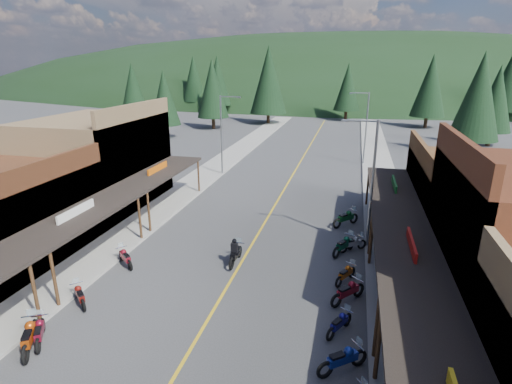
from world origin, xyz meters
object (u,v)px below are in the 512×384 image
Objects in this scene: pine_11 at (479,96)px; pedestrian_east_b at (379,221)px; shop_east_3 at (475,201)px; pine_10 at (212,89)px; pine_4 at (430,86)px; pine_8 at (164,98)px; pine_9 at (496,99)px; bike_east_7 at (339,322)px; streetlight_1 at (223,132)px; pine_2 at (269,80)px; bike_east_9 at (346,273)px; bike_west_6 at (39,331)px; rider_on_bike at (235,253)px; pine_3 at (348,87)px; shop_west_3 at (99,162)px; streetlight_2 at (370,179)px; pine_7 at (194,79)px; bike_west_5 at (29,335)px; bike_east_6 at (343,358)px; pine_0 at (133,85)px; pedestrian_east_a at (399,325)px; pine_5 at (511,79)px; bike_east_12 at (346,217)px; pine_1 at (217,80)px; bike_east_8 at (348,291)px; bike_west_8 at (125,257)px.

pine_11 reaches higher than pedestrian_east_b.
shop_east_3 is 0.94× the size of pine_10.
pine_4 reaches higher than pine_8.
pedestrian_east_b is at bearing -167.12° from shop_east_3.
pine_9 reaches higher than bike_east_7.
pine_2 reaches higher than streetlight_1.
streetlight_1 is 31.46m from pine_11.
pine_11 is 6.59× the size of bike_east_9.
bike_west_6 is 0.89× the size of rider_on_bike.
pine_3 is at bearing -97.76° from pedestrian_east_b.
streetlight_1 is at bearing -149.30° from pine_11.
shop_west_3 is 1.36× the size of streetlight_2.
bike_west_6 is (-10.21, -70.49, -5.93)m from pine_3.
streetlight_2 is 0.64× the size of pine_7.
bike_west_5 is (11.72, -54.94, -6.11)m from pine_10.
pine_0 is at bearing 177.09° from bike_east_6.
shop_east_3 is 35.43m from pine_9.
streetlight_2 is at bearing -87.09° from pine_3.
shop_west_3 is at bearing 152.18° from rider_on_bike.
pine_10 is 0.94× the size of pine_11.
bike_east_9 is at bearing -0.89° from bike_west_6.
bike_east_7 is 1.03× the size of pedestrian_east_a.
pine_0 is 74.82m from bike_west_6.
pine_5 reaches higher than bike_east_12.
pine_1 reaches higher than bike_east_8.
pine_11 reaches higher than bike_east_6.
pine_11 is (60.00, -24.00, 0.70)m from pine_0.
pine_5 is (47.78, 60.70, 4.47)m from shop_west_3.
shop_west_3 is 23.28m from bike_east_7.
pine_2 reaches higher than bike_east_8.
pine_2 is 62.39m from pedestrian_east_a.
bike_east_12 is at bearing -88.23° from pine_3.
pine_5 is (58.00, 2.00, 0.75)m from pine_1.
pine_7 reaches higher than pine_11.
pine_5 is at bearing 9.87° from bike_west_8.
pine_4 is 6.70× the size of pedestrian_east_b.
bike_east_9 reaches higher than bike_east_7.
pine_5 is 5.97× the size of bike_west_5.
pine_4 is (24.95, 38.00, 2.78)m from streetlight_1.
pine_1 is 5.64× the size of bike_east_8.
bike_east_6 is at bearing -60.90° from bike_east_9.
pine_5 is 1.12× the size of pine_7.
pine_1 reaches higher than shop_west_3.
pine_2 is 6.32× the size of bike_east_8.
pine_5 reaches higher than streetlight_1.
bike_west_6 is at bearing -72.24° from pine_7.
pine_9 is 49.75m from bike_east_7.
bike_east_9 is at bearing -51.92° from pine_0.
pine_4 is 69.21m from bike_west_6.
bike_west_8 is (15.68, -37.76, -5.41)m from pine_8.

